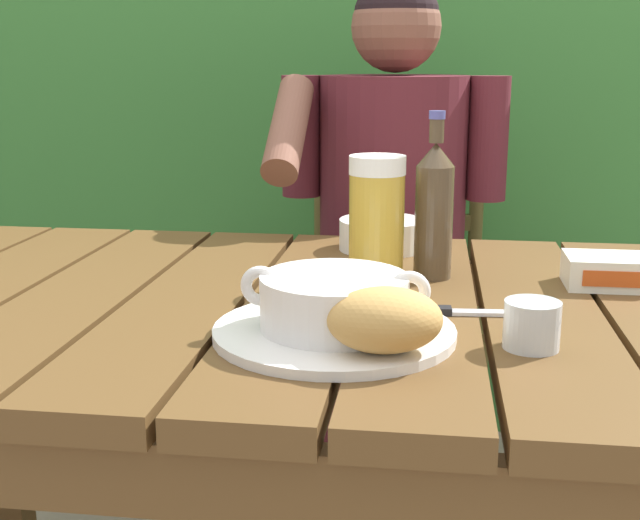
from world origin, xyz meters
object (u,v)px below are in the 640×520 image
serving_plate (334,332)px  table_knife (449,311)px  bread_roll (385,320)px  butter_tub (607,271)px  water_glass_small (532,325)px  soup_bowl (334,300)px  chair_near_diner (393,295)px  person_eating (390,216)px  beer_bottle (434,208)px  diner_bowl (381,234)px  beer_glass (377,219)px

serving_plate → table_knife: 0.18m
bread_roll → butter_tub: (0.31, 0.35, -0.03)m
water_glass_small → soup_bowl: bearing=177.7°
chair_near_diner → person_eating: bearing=-90.8°
bread_roll → beer_bottle: (0.05, 0.37, 0.06)m
soup_bowl → beer_bottle: (0.12, 0.30, 0.06)m
water_glass_small → diner_bowl: water_glass_small is taller
butter_tub → serving_plate: bearing=-143.0°
person_eating → diner_bowl: 0.34m
chair_near_diner → person_eating: (-0.00, -0.20, 0.24)m
soup_bowl → table_knife: soup_bowl is taller
beer_glass → beer_bottle: size_ratio=0.75×
beer_glass → bread_roll: bearing=-84.4°
serving_plate → beer_bottle: bearing=68.7°
soup_bowl → beer_bottle: bearing=68.7°
beer_bottle → water_glass_small: bearing=-69.4°
chair_near_diner → butter_tub: bearing=-65.0°
water_glass_small → table_knife: (-0.09, 0.12, -0.02)m
beer_bottle → diner_bowl: bearing=116.4°
butter_tub → diner_bowl: diner_bowl is taller
beer_bottle → butter_tub: 0.27m
chair_near_diner → butter_tub: (0.34, -0.74, 0.26)m
person_eating → serving_plate: size_ratio=4.18×
butter_tub → table_knife: butter_tub is taller
bread_roll → beer_glass: beer_glass is taller
water_glass_small → table_knife: 0.15m
serving_plate → chair_near_diner: bearing=88.5°
person_eating → water_glass_small: size_ratio=18.81×
chair_near_diner → serving_plate: (-0.03, -1.02, 0.25)m
person_eating → butter_tub: 0.64m
bread_roll → table_knife: bearing=67.9°
table_knife → beer_glass: bearing=124.5°
diner_bowl → beer_glass: bearing=-88.7°
beer_bottle → diner_bowl: (-0.09, 0.18, -0.08)m
water_glass_small → diner_bowl: size_ratio=0.44×
butter_tub → table_knife: (-0.23, -0.17, -0.02)m
person_eating → water_glass_small: (0.21, -0.83, 0.03)m
table_knife → soup_bowl: bearing=-142.2°
person_eating → diner_bowl: bearing=-89.5°
table_knife → beer_bottle: bearing=97.2°
serving_plate → soup_bowl: 0.04m
beer_glass → water_glass_small: 0.35m
water_glass_small → chair_near_diner: bearing=101.2°
person_eating → beer_glass: bearing=-89.2°
beer_bottle → butter_tub: size_ratio=2.10×
bread_roll → water_glass_small: bearing=21.8°
soup_bowl → bread_roll: 0.10m
beer_glass → chair_near_diner: bearing=90.4°
bread_roll → beer_bottle: bearing=82.2°
butter_tub → table_knife: 0.29m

